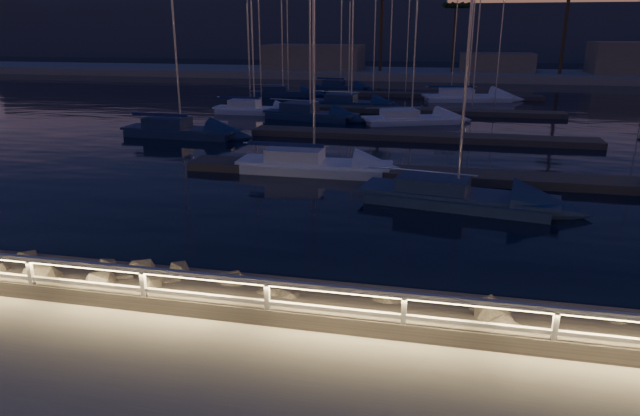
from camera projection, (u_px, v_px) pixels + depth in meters
The scene contains 18 objects.
ground at pixel (356, 332), 12.35m from camera, with size 400.00×400.00×0.00m, color #A49F94.
harbor_water at pixel (423, 131), 41.70m from camera, with size 400.00×440.00×0.60m.
guard_rail at pixel (354, 300), 12.13m from camera, with size 44.11×0.12×1.06m.
riprap at pixel (342, 318), 13.06m from camera, with size 34.28×2.03×1.20m.
floating_docks at pixel (424, 121), 42.72m from camera, with size 22.00×36.00×0.40m.
far_shore at pixel (437, 72), 81.20m from camera, with size 160.00×14.00×5.20m.
palm_center at pixel (456, 8), 77.22m from camera, with size 3.00×3.00×9.70m.
distant_hills at pixel (353, 34), 139.89m from camera, with size 230.00×37.50×18.00m.
sailboat_b at pixel (310, 164), 28.38m from camera, with size 7.64×2.38×12.95m.
sailboat_c at pixel (452, 194), 23.19m from camera, with size 8.04×3.56×13.21m.
sailboat_e at pixel (308, 113), 44.73m from camera, with size 7.75×3.78×12.80m.
sailboat_f at pixel (178, 130), 37.74m from camera, with size 7.93×2.70×13.33m.
sailboat_g at pixel (409, 118), 42.73m from camera, with size 7.59×4.61×12.50m.
sailboat_i at pixel (253, 109), 47.57m from camera, with size 6.90×2.21×11.72m.
sailboat_j at pixel (349, 102), 51.49m from camera, with size 7.78×3.24×12.87m.
sailboat_k at pixel (465, 97), 55.74m from camera, with size 8.96×4.25×14.66m.
sailboat_m at pixel (339, 86), 65.82m from camera, with size 6.66×2.73×11.09m.
sailboat_n at pixel (281, 92), 59.80m from camera, with size 7.03×3.60×11.55m.
Camera 1 is at (1.60, -10.87, 6.31)m, focal length 32.00 mm.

